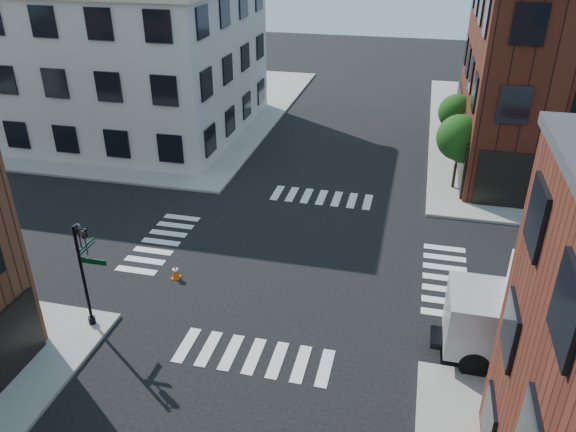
% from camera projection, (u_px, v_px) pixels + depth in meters
% --- Properties ---
extents(ground, '(120.00, 120.00, 0.00)m').
position_uv_depth(ground, '(295.00, 259.00, 27.00)').
color(ground, black).
rests_on(ground, ground).
extents(sidewalk_nw, '(30.00, 30.00, 0.15)m').
position_uv_depth(sidewalk_nw, '(116.00, 105.00, 49.36)').
color(sidewalk_nw, gray).
rests_on(sidewalk_nw, ground).
extents(building_nw, '(22.00, 16.00, 11.00)m').
position_uv_depth(building_nw, '(97.00, 55.00, 42.12)').
color(building_nw, beige).
rests_on(building_nw, ground).
extents(tree_near, '(2.69, 2.69, 4.49)m').
position_uv_depth(tree_near, '(461.00, 140.00, 32.55)').
color(tree_near, black).
rests_on(tree_near, ground).
extents(tree_far, '(2.43, 2.43, 4.07)m').
position_uv_depth(tree_far, '(457.00, 114.00, 37.85)').
color(tree_far, black).
rests_on(tree_far, ground).
extents(signal_pole, '(1.29, 1.24, 4.60)m').
position_uv_depth(signal_pole, '(85.00, 265.00, 21.31)').
color(signal_pole, black).
rests_on(signal_pole, ground).
extents(traffic_cone, '(0.39, 0.39, 0.69)m').
position_uv_depth(traffic_cone, '(175.00, 272.00, 25.44)').
color(traffic_cone, '#E05909').
rests_on(traffic_cone, ground).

